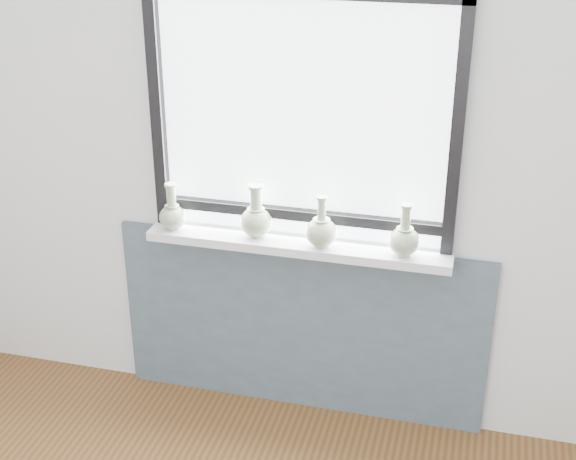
% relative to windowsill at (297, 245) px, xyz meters
% --- Properties ---
extents(back_wall, '(3.60, 0.02, 2.60)m').
position_rel_windowsill_xyz_m(back_wall, '(0.00, 0.10, 0.42)').
color(back_wall, silver).
rests_on(back_wall, ground).
extents(apron_panel, '(1.70, 0.03, 0.86)m').
position_rel_windowsill_xyz_m(apron_panel, '(0.00, 0.07, -0.45)').
color(apron_panel, '#4E5C6C').
rests_on(apron_panel, ground).
extents(windowsill, '(1.32, 0.18, 0.04)m').
position_rel_windowsill_xyz_m(windowsill, '(0.00, 0.00, 0.00)').
color(windowsill, silver).
rests_on(windowsill, apron_panel).
extents(window, '(1.30, 0.06, 1.05)m').
position_rel_windowsill_xyz_m(window, '(0.00, 0.06, 0.56)').
color(window, black).
rests_on(window, windowsill).
extents(vase_a, '(0.12, 0.12, 0.21)m').
position_rel_windowsill_xyz_m(vase_a, '(-0.56, -0.02, 0.09)').
color(vase_a, '#9BAE8B').
rests_on(vase_a, windowsill).
extents(vase_b, '(0.14, 0.14, 0.23)m').
position_rel_windowsill_xyz_m(vase_b, '(-0.18, 0.00, 0.10)').
color(vase_b, '#9BAE8B').
rests_on(vase_b, windowsill).
extents(vase_c, '(0.13, 0.13, 0.22)m').
position_rel_windowsill_xyz_m(vase_c, '(0.11, -0.03, 0.09)').
color(vase_c, '#9BAE8B').
rests_on(vase_c, windowsill).
extents(vase_d, '(0.13, 0.13, 0.22)m').
position_rel_windowsill_xyz_m(vase_d, '(0.46, -0.02, 0.09)').
color(vase_d, '#9BAE8B').
rests_on(vase_d, windowsill).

